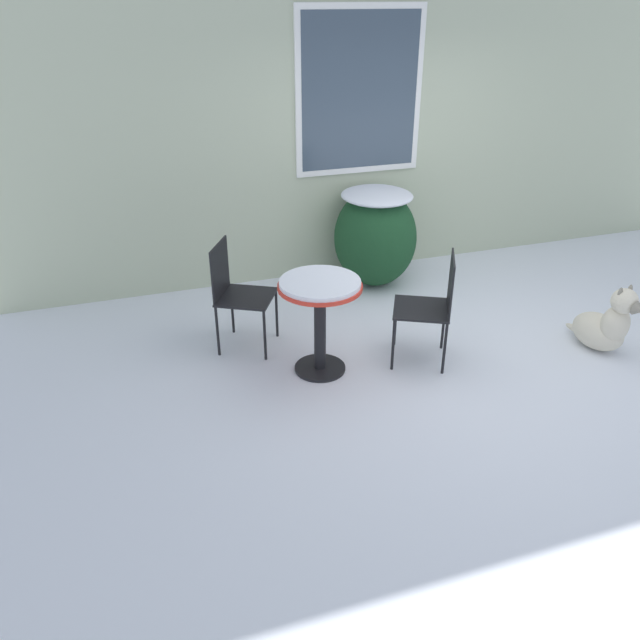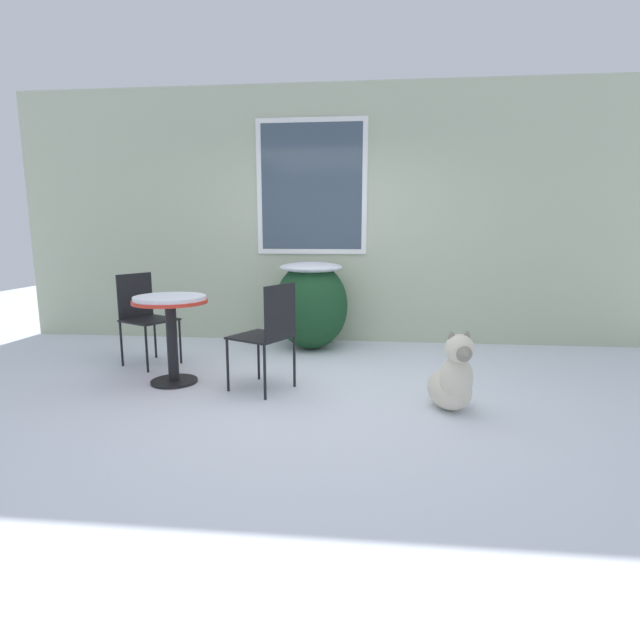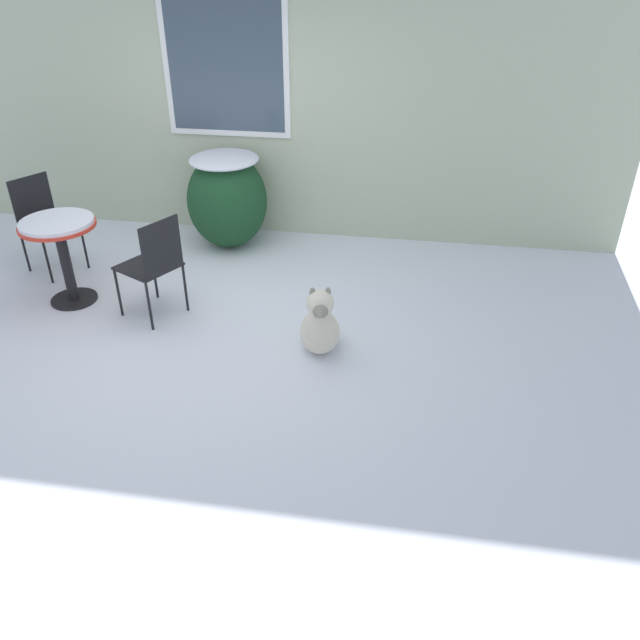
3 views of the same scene
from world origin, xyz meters
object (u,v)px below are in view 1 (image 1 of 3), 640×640
(patio_table, at_px, (320,303))
(patio_chair_near_table, at_px, (237,290))
(patio_chair_far_side, at_px, (432,303))
(dog, at_px, (605,326))

(patio_table, relative_size, patio_chair_near_table, 0.85)
(patio_chair_near_table, relative_size, patio_chair_far_side, 1.00)
(patio_chair_near_table, distance_m, dog, 3.20)
(patio_chair_far_side, relative_size, dog, 1.35)
(patio_chair_far_side, bearing_deg, dog, 104.50)
(patio_table, distance_m, patio_chair_near_table, 0.83)
(patio_chair_far_side, bearing_deg, patio_table, -71.14)
(patio_chair_near_table, relative_size, dog, 1.35)
(patio_table, distance_m, patio_chair_far_side, 0.94)
(patio_table, bearing_deg, dog, -10.96)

